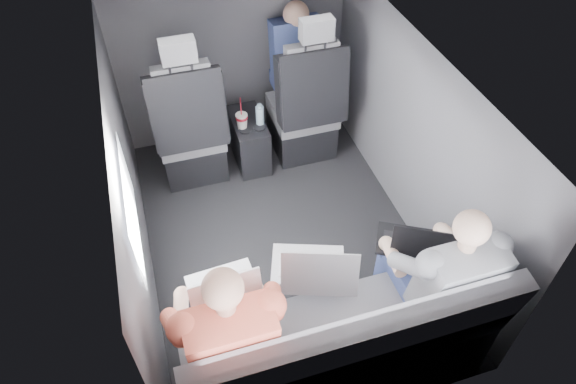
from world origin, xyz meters
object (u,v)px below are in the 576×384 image
object	(u,v)px
front_seat_left	(190,134)
laptop_white	(225,290)
center_console	(249,140)
water_bottle	(260,115)
rear_bench	(339,349)
passenger_rear_left	(227,331)
laptop_silver	(312,268)
front_seat_right	(305,113)
soda_cup	(242,121)
passenger_rear_right	(437,275)
passenger_front_right	(296,57)
laptop_black	(412,244)

from	to	relation	value
front_seat_left	laptop_white	size ratio (longest dim) A/B	3.47
center_console	water_bottle	size ratio (longest dim) A/B	2.67
front_seat_left	rear_bench	world-z (taller)	front_seat_left
passenger_rear_left	water_bottle	bearing A→B (deg)	70.39
laptop_white	laptop_silver	world-z (taller)	laptop_silver
front_seat_right	soda_cup	bearing A→B (deg)	-175.43
soda_cup	passenger_rear_left	world-z (taller)	passenger_rear_left
front_seat_right	passenger_rear_right	distance (m)	1.82
rear_bench	passenger_front_right	world-z (taller)	passenger_front_right
water_bottle	laptop_silver	xyz separation A→B (m)	(-0.13, -1.56, 0.16)
front_seat_right	water_bottle	distance (m)	0.38
soda_cup	laptop_silver	xyz separation A→B (m)	(0.01, -1.55, 0.17)
laptop_white	laptop_black	world-z (taller)	laptop_white
soda_cup	water_bottle	size ratio (longest dim) A/B	1.52
front_seat_right	water_bottle	size ratio (longest dim) A/B	7.05
front_seat_right	passenger_rear_left	distance (m)	2.08
front_seat_right	passenger_rear_right	size ratio (longest dim) A/B	1.07
passenger_rear_left	passenger_rear_right	distance (m)	1.11
passenger_rear_left	laptop_silver	bearing A→B (deg)	23.35
water_bottle	laptop_silver	bearing A→B (deg)	-94.92
soda_cup	laptop_silver	distance (m)	1.56
center_console	passenger_rear_left	distance (m)	1.97
soda_cup	center_console	bearing A→B (deg)	52.61
water_bottle	front_seat_right	bearing A→B (deg)	5.56
passenger_rear_left	center_console	bearing A→B (deg)	73.37
water_bottle	passenger_rear_left	size ratio (longest dim) A/B	0.15
laptop_white	laptop_silver	xyz separation A→B (m)	(0.46, -0.00, 0.00)
front_seat_left	laptop_black	xyz separation A→B (m)	(0.97, -1.60, 0.23)
passenger_front_right	passenger_rear_left	bearing A→B (deg)	-115.98
passenger_rear_left	passenger_rear_right	world-z (taller)	passenger_rear_left
front_seat_right	passenger_front_right	world-z (taller)	front_seat_right
soda_cup	water_bottle	bearing A→B (deg)	1.95
rear_bench	laptop_white	size ratio (longest dim) A/B	4.38
center_console	passenger_front_right	size ratio (longest dim) A/B	0.64
laptop_white	laptop_black	xyz separation A→B (m)	(1.04, -0.01, -0.00)
front_seat_right	laptop_silver	distance (m)	1.69
rear_bench	water_bottle	bearing A→B (deg)	87.57
water_bottle	laptop_black	distance (m)	1.63
passenger_front_right	center_console	bearing A→B (deg)	-154.37
front_seat_left	laptop_white	bearing A→B (deg)	-92.41
front_seat_right	water_bottle	world-z (taller)	front_seat_right
front_seat_left	soda_cup	size ratio (longest dim) A/B	4.63
soda_cup	passenger_rear_right	world-z (taller)	passenger_rear_right
front_seat_right	laptop_black	xyz separation A→B (m)	(0.07, -1.60, 0.23)
front_seat_left	passenger_rear_left	xyz separation A→B (m)	(-0.10, -1.81, 0.22)
front_seat_left	passenger_rear_right	world-z (taller)	front_seat_left
front_seat_left	passenger_rear_left	distance (m)	1.82
laptop_black	passenger_rear_right	size ratio (longest dim) A/B	0.37
soda_cup	laptop_silver	world-z (taller)	laptop_silver
front_seat_right	center_console	world-z (taller)	front_seat_right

